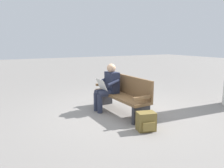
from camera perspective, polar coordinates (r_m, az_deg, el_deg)
The scene contains 4 objects.
ground_plane at distance 5.22m, azimuth 2.32°, elevation -7.72°, with size 40.00×40.00×0.00m, color gray.
bench_near at distance 5.13m, azimuth 3.02°, elevation -2.72°, with size 1.82×0.56×0.90m.
person_seated at distance 5.25m, azimuth -1.07°, elevation -0.50°, with size 0.58×0.59×1.18m.
backpack at distance 4.20m, azimuth 9.24°, elevation -10.00°, with size 0.35×0.40×0.37m.
Camera 1 is at (-4.26, 2.50, 1.68)m, focal length 33.74 mm.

